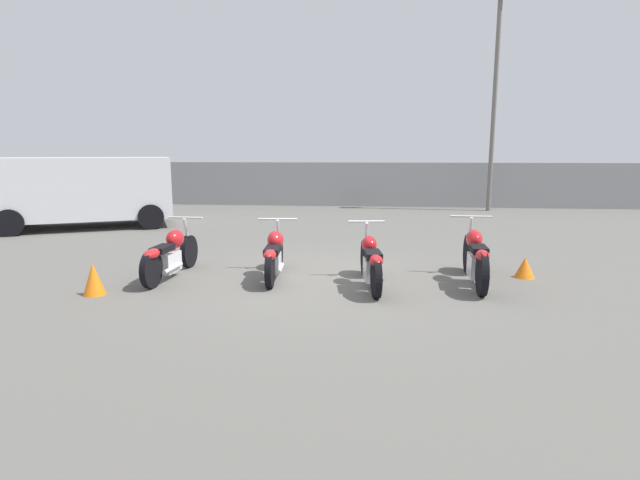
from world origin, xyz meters
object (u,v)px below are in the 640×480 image
Objects in this scene: motorcycle_slot_3 at (475,257)px; traffic_cone_far at (525,267)px; light_pole_left at (495,85)px; motorcycle_slot_2 at (371,262)px; traffic_cone_near at (94,279)px; motorcycle_slot_0 at (170,254)px; parked_van at (85,189)px; motorcycle_slot_1 at (274,255)px.

motorcycle_slot_3 reaches higher than traffic_cone_far.
light_pole_left is 3.78× the size of motorcycle_slot_2.
motorcycle_slot_2 is at bearing 12.15° from traffic_cone_near.
motorcycle_slot_3 is 1.10m from traffic_cone_far.
motorcycle_slot_0 is 5.83× the size of traffic_cone_far.
light_pole_left reaches higher than motorcycle_slot_3.
motorcycle_slot_2 reaches higher than traffic_cone_near.
motorcycle_slot_2 is 1.74m from motorcycle_slot_3.
traffic_cone_near is 7.05m from traffic_cone_far.
motorcycle_slot_1 is at bearing 25.41° from parked_van.
motorcycle_slot_2 is at bearing 29.61° from parked_van.
motorcycle_slot_3 is at bearing -103.78° from light_pole_left.
traffic_cone_far is at bearing -99.30° from light_pole_left.
motorcycle_slot_0 is 7.12m from parked_van.
motorcycle_slot_3 reaches higher than motorcycle_slot_2.
motorcycle_slot_2 is 5.59× the size of traffic_cone_far.
motorcycle_slot_3 is (1.70, 0.35, 0.04)m from motorcycle_slot_2.
light_pole_left is at bearing 56.20° from motorcycle_slot_1.
motorcycle_slot_0 is at bearing 15.33° from parked_van.
light_pole_left is 1.49× the size of parked_van.
parked_van is at bearing 134.11° from motorcycle_slot_0.
light_pole_left is 12.76m from motorcycle_slot_1.
motorcycle_slot_3 is 6.09× the size of traffic_cone_far.
parked_van is at bearing 121.16° from traffic_cone_near.
motorcycle_slot_1 is (-5.95, -10.54, -4.05)m from light_pole_left.
traffic_cone_far is at bearing 1.55° from motorcycle_slot_1.
motorcycle_slot_2 is (1.65, -0.40, -0.00)m from motorcycle_slot_1.
motorcycle_slot_3 is 4.44× the size of traffic_cone_near.
parked_van reaches higher than motorcycle_slot_1.
traffic_cone_near is at bearing -165.68° from traffic_cone_far.
traffic_cone_far is at bearing 14.32° from traffic_cone_near.
traffic_cone_far is at bearing 40.40° from parked_van.
motorcycle_slot_1 is 2.85m from traffic_cone_near.
motorcycle_slot_3 is 0.43× the size of parked_van.
motorcycle_slot_2 is 0.39× the size of parked_van.
motorcycle_slot_2 reaches higher than traffic_cone_far.
motorcycle_slot_3 is (5.14, 0.10, 0.03)m from motorcycle_slot_0.
traffic_cone_far is at bearing 10.30° from motorcycle_slot_2.
light_pole_left is at bearing 57.08° from motorcycle_slot_0.
parked_van is 11.78m from traffic_cone_far.
motorcycle_slot_1 is at bearing -119.44° from light_pole_left.
motorcycle_slot_3 is at bearing -5.24° from motorcycle_slot_1.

